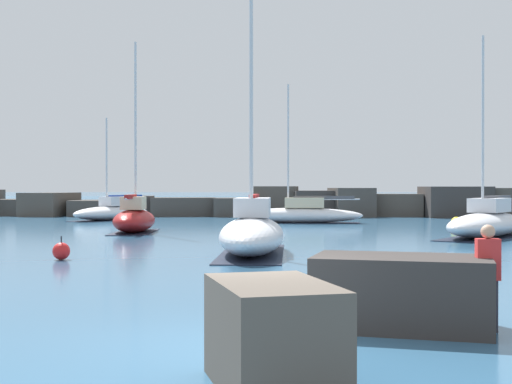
% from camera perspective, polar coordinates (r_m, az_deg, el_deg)
% --- Properties ---
extents(ground_plane, '(600.00, 600.00, 0.00)m').
position_cam_1_polar(ground_plane, '(10.39, -1.15, -12.24)').
color(ground_plane, '#336084').
extents(open_sea_beyond, '(400.00, 116.00, 0.01)m').
position_cam_1_polar(open_sea_beyond, '(115.63, 4.29, -0.73)').
color(open_sea_beyond, '#235175').
rests_on(open_sea_beyond, ground).
extents(breakwater_jetty, '(68.85, 6.85, 2.58)m').
position_cam_1_polar(breakwater_jetty, '(55.55, 5.44, -0.98)').
color(breakwater_jetty, '#4C443D').
rests_on(breakwater_jetty, ground).
extents(foreground_rocks, '(17.99, 7.35, 1.34)m').
position_cam_1_polar(foreground_rocks, '(9.16, -11.53, -10.62)').
color(foreground_rocks, brown).
rests_on(foreground_rocks, ground).
extents(sailboat_moored_0, '(5.08, 7.12, 6.97)m').
position_cam_1_polar(sailboat_moored_0, '(49.89, -11.41, -1.55)').
color(sailboat_moored_0, white).
rests_on(sailboat_moored_0, ground).
extents(sailboat_moored_2, '(6.18, 8.35, 9.05)m').
position_cam_1_polar(sailboat_moored_2, '(34.11, 18.00, -2.34)').
color(sailboat_moored_2, silver).
rests_on(sailboat_moored_2, ground).
extents(sailboat_moored_4, '(8.20, 1.87, 8.77)m').
position_cam_1_polar(sailboat_moored_4, '(44.98, 3.44, -1.75)').
color(sailboat_moored_4, white).
rests_on(sailboat_moored_4, ground).
extents(sailboat_moored_5, '(2.41, 7.71, 8.82)m').
position_cam_1_polar(sailboat_moored_5, '(24.24, -0.31, -3.27)').
color(sailboat_moored_5, white).
rests_on(sailboat_moored_5, ground).
extents(sailboat_moored_6, '(2.39, 5.42, 9.62)m').
position_cam_1_polar(sailboat_moored_6, '(36.16, -9.72, -2.11)').
color(sailboat_moored_6, maroon).
rests_on(sailboat_moored_6, ground).
extents(mooring_buoy_orange_near, '(0.64, 0.64, 0.84)m').
position_cam_1_polar(mooring_buoy_orange_near, '(40.80, 15.76, -2.36)').
color(mooring_buoy_orange_near, yellow).
rests_on(mooring_buoy_orange_near, ground).
extents(mooring_buoy_far_side, '(0.54, 0.54, 0.74)m').
position_cam_1_polar(mooring_buoy_far_side, '(23.11, -15.31, -4.59)').
color(mooring_buoy_far_side, red).
rests_on(mooring_buoy_far_side, ground).
extents(person_on_rocks, '(0.36, 0.22, 1.69)m').
position_cam_1_polar(person_on_rocks, '(11.78, 18.06, -6.11)').
color(person_on_rocks, '#282833').
rests_on(person_on_rocks, ground).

